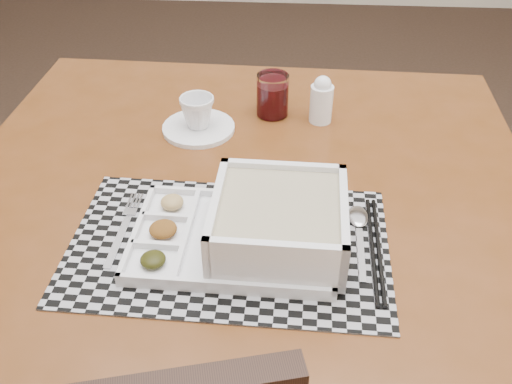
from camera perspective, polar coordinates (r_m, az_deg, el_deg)
floor at (r=2.13m, az=-0.28°, el=-4.22°), size 5.00×5.00×0.00m
dining_table at (r=1.06m, az=-1.44°, el=-3.92°), size 1.09×1.09×0.80m
placemat at (r=0.91m, az=-2.73°, el=-5.28°), size 0.51×0.33×0.00m
serving_tray at (r=0.88m, az=1.16°, el=-3.58°), size 0.34×0.23×0.09m
fork at (r=0.96m, az=-13.07°, el=-3.38°), size 0.02×0.19×0.00m
spoon at (r=0.96m, az=10.23°, el=-2.94°), size 0.04×0.18×0.01m
chopsticks at (r=0.92m, az=11.86°, el=-5.55°), size 0.02×0.24×0.01m
saucer at (r=1.20m, az=-5.76°, el=6.38°), size 0.15×0.15×0.01m
cup at (r=1.18m, az=-5.87°, el=7.97°), size 0.09×0.09×0.07m
juice_glass at (r=1.23m, az=1.66°, el=9.49°), size 0.07×0.07×0.09m
creamer_bottle at (r=1.21m, az=6.57°, el=9.12°), size 0.05×0.05×0.10m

